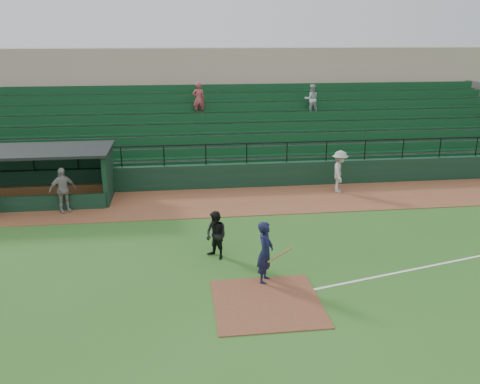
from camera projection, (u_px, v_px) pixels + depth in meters
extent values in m
plane|color=#2A5B1D|center=(261.00, 286.00, 14.92)|extent=(90.00, 90.00, 0.00)
cube|color=brown|center=(232.00, 201.00, 22.48)|extent=(40.00, 4.00, 0.03)
cube|color=brown|center=(267.00, 303.00, 13.97)|extent=(3.00, 3.00, 0.03)
cube|color=black|center=(227.00, 176.00, 24.38)|extent=(36.00, 0.35, 1.20)
cylinder|color=black|center=(226.00, 144.00, 23.90)|extent=(36.00, 0.06, 0.06)
cube|color=#60615C|center=(218.00, 133.00, 28.65)|extent=(36.00, 9.00, 3.60)
cube|color=#103C1D|center=(218.00, 127.00, 28.05)|extent=(34.56, 8.00, 4.05)
cube|color=tan|center=(210.00, 96.00, 34.38)|extent=(38.00, 3.00, 6.40)
cube|color=#60615C|center=(212.00, 91.00, 32.34)|extent=(36.00, 2.00, 0.20)
imported|color=#B4B4B4|center=(311.00, 99.00, 29.57)|extent=(0.84, 0.65, 1.73)
imported|color=#9D393F|center=(199.00, 99.00, 28.73)|extent=(0.70, 0.46, 1.92)
cube|color=black|center=(19.00, 171.00, 23.23)|extent=(8.50, 0.20, 2.30)
cube|color=black|center=(108.00, 175.00, 22.51)|extent=(0.20, 2.60, 2.30)
cube|color=black|center=(7.00, 151.00, 21.63)|extent=(8.90, 3.20, 0.12)
cube|color=olive|center=(19.00, 191.00, 23.12)|extent=(7.65, 0.40, 0.50)
cube|color=black|center=(3.00, 205.00, 20.96)|extent=(8.50, 0.12, 0.70)
imported|color=black|center=(265.00, 252.00, 14.91)|extent=(0.71, 0.84, 1.95)
cylinder|color=olive|center=(280.00, 255.00, 14.78)|extent=(0.79, 0.34, 0.35)
imported|color=black|center=(216.00, 235.00, 16.57)|extent=(1.00, 1.01, 1.64)
imported|color=#A9A49F|center=(340.00, 172.00, 23.48)|extent=(1.10, 1.46, 2.01)
imported|color=gray|center=(63.00, 190.00, 20.82)|extent=(1.22, 0.97, 1.94)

